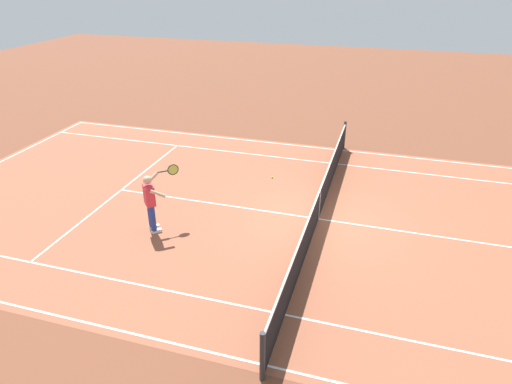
% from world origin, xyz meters
% --- Properties ---
extents(ground_plane, '(60.00, 60.00, 0.00)m').
position_xyz_m(ground_plane, '(0.00, 0.00, 0.00)').
color(ground_plane, brown).
extents(court_slab, '(24.20, 11.40, 0.00)m').
position_xyz_m(court_slab, '(0.00, 0.00, 0.00)').
color(court_slab, '#935138').
rests_on(court_slab, ground_plane).
extents(court_line_markings, '(23.85, 11.05, 0.01)m').
position_xyz_m(court_line_markings, '(0.00, 0.00, 0.00)').
color(court_line_markings, white).
rests_on(court_line_markings, ground_plane).
extents(tennis_net, '(0.10, 11.70, 1.08)m').
position_xyz_m(tennis_net, '(0.00, 0.00, 0.49)').
color(tennis_net, '#2D2D33').
rests_on(tennis_net, ground_plane).
extents(tennis_player_near, '(0.74, 1.11, 1.70)m').
position_xyz_m(tennis_player_near, '(4.19, 1.90, 0.93)').
color(tennis_player_near, navy).
rests_on(tennis_player_near, ground_plane).
extents(tennis_ball, '(0.07, 0.07, 0.07)m').
position_xyz_m(tennis_ball, '(1.97, -2.27, 0.03)').
color(tennis_ball, '#CCE01E').
rests_on(tennis_ball, ground_plane).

